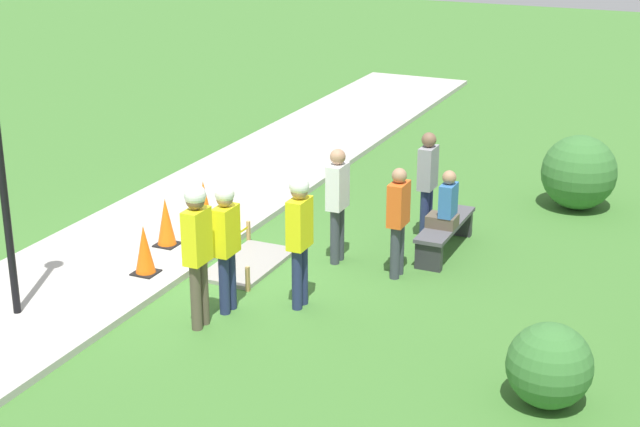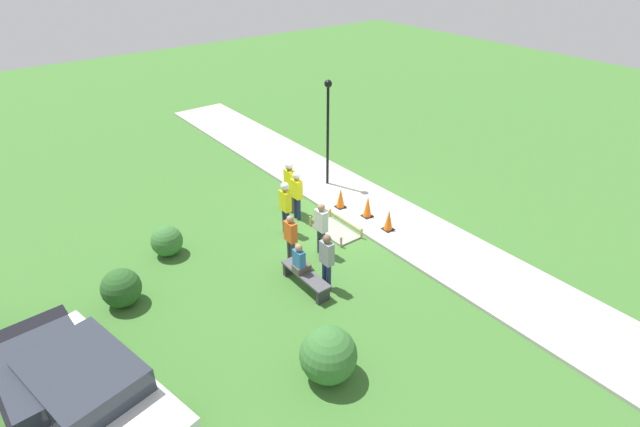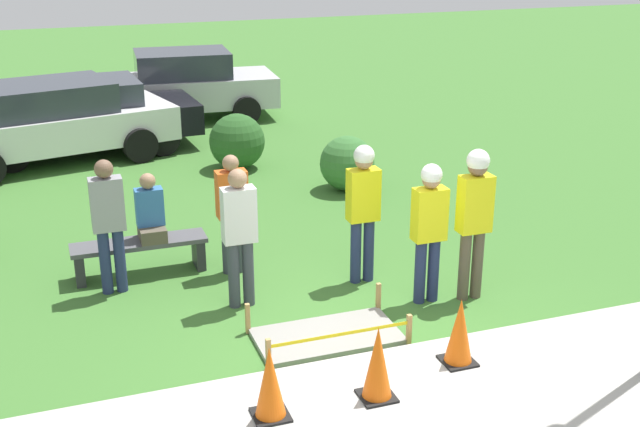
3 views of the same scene
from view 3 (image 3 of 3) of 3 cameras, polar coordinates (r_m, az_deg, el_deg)
The scene contains 19 objects.
ground_plane at distance 8.83m, azimuth 4.24°, elevation -10.20°, with size 60.00×60.00×0.00m, color #3D702D.
sidewalk at distance 7.78m, azimuth 8.39°, elevation -14.63°, with size 28.00×2.73×0.10m.
wet_concrete_patch at distance 9.16m, azimuth 0.52°, elevation -8.68°, with size 1.67×0.90×0.37m.
traffic_cone_near_patch at distance 7.54m, azimuth -3.58°, elevation -11.92°, with size 0.34×0.34×0.73m.
traffic_cone_far_patch at distance 7.81m, azimuth 4.12°, elevation -10.57°, with size 0.34×0.34×0.76m.
traffic_cone_sidewalk_edge at distance 8.48m, azimuth 9.90°, elevation -8.25°, with size 0.34×0.34×0.73m.
park_bench at distance 10.88m, azimuth -12.71°, elevation -2.59°, with size 1.76×0.44×0.47m.
person_seated_on_bench at distance 10.76m, azimuth -11.98°, elevation 0.01°, with size 0.36×0.44×0.89m.
worker_supervisor at distance 9.82m, azimuth 10.95°, elevation 0.28°, with size 0.40×0.28×1.93m.
worker_assistant at distance 10.14m, azimuth 3.09°, elevation 0.89°, with size 0.40×0.27×1.84m.
worker_trainee at distance 9.68m, azimuth 7.78°, elevation -0.55°, with size 0.40×0.26×1.77m.
bystander_in_orange_shirt at distance 10.53m, azimuth -6.26°, elevation 0.43°, with size 0.40×0.22×1.63m.
bystander_in_gray_shirt at distance 9.55m, azimuth -5.75°, elevation -1.17°, with size 0.40×0.23×1.75m.
bystander_in_white_shirt at distance 10.20m, azimuth -14.81°, elevation -0.35°, with size 0.40×0.23×1.75m.
parked_car_black at distance 16.90m, azimuth -16.64°, elevation 6.74°, with size 4.69×2.30×1.43m.
parked_car_silver at distance 19.21m, azimuth -9.68°, elevation 9.02°, with size 4.36×2.29×1.59m.
parked_car_white at distance 16.37m, azimuth -18.66°, elevation 6.26°, with size 4.89×2.89×1.54m.
shrub_rounded_mid at distance 13.91m, azimuth 1.94°, elevation 3.59°, with size 0.95×0.95×0.95m.
shrub_rounded_far at distance 15.18m, azimuth -5.92°, elevation 5.12°, with size 1.05×1.05×1.05m.
Camera 3 is at (-3.14, -6.94, 4.48)m, focal length 45.00 mm.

